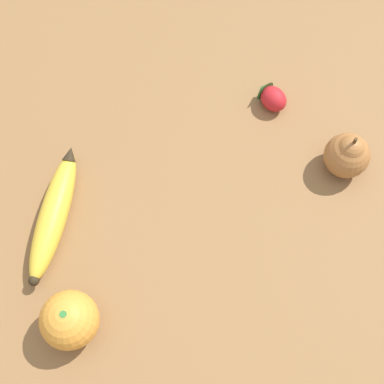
{
  "coord_description": "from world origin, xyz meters",
  "views": [
    {
      "loc": [
        0.26,
        -0.2,
        0.77
      ],
      "look_at": [
        0.02,
        0.03,
        0.03
      ],
      "focal_mm": 50.0,
      "sensor_mm": 36.0,
      "label": 1
    }
  ],
  "objects": [
    {
      "name": "orange",
      "position": [
        0.05,
        -0.23,
        0.04
      ],
      "size": [
        0.08,
        0.08,
        0.08
      ],
      "color": "orange",
      "rests_on": "ground_plane"
    },
    {
      "name": "strawberry",
      "position": [
        -0.01,
        0.25,
        0.02
      ],
      "size": [
        0.06,
        0.04,
        0.04
      ],
      "rotation": [
        0.0,
        0.0,
        3.04
      ],
      "color": "red",
      "rests_on": "ground_plane"
    },
    {
      "name": "ground_plane",
      "position": [
        0.0,
        0.0,
        0.0
      ],
      "size": [
        3.0,
        3.0,
        0.0
      ],
      "primitive_type": "plane",
      "color": "olive"
    },
    {
      "name": "banana",
      "position": [
        -0.1,
        -0.14,
        0.02
      ],
      "size": [
        0.16,
        0.2,
        0.04
      ],
      "rotation": [
        0.0,
        0.0,
        2.18
      ],
      "color": "gold",
      "rests_on": "ground_plane"
    },
    {
      "name": "pear",
      "position": [
        0.16,
        0.24,
        0.04
      ],
      "size": [
        0.07,
        0.07,
        0.09
      ],
      "color": "#A36633",
      "rests_on": "ground_plane"
    }
  ]
}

